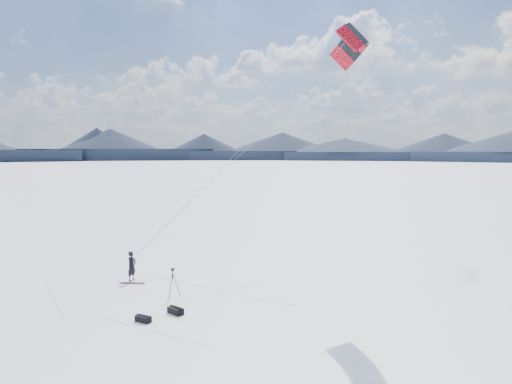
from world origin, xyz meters
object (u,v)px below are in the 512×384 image
Objects in this scene: snowboard at (132,283)px; tripod at (173,279)px; gear_bag_a at (143,319)px; snowkiter at (132,281)px; gear_bag_b at (175,311)px.

snowboard is 0.95× the size of tripod.
snowboard is 3.96m from tripod.
snowboard is 2.01× the size of gear_bag_a.
gear_bag_a is at bearing -66.55° from snowboard.
gear_bag_b is at bearing -124.53° from snowkiter.
snowboard is (0.46, -0.46, 0.02)m from snowkiter.
snowkiter is at bearing 163.68° from gear_bag_b.
tripod is 1.79× the size of gear_bag_b.
gear_bag_a is 1.66m from gear_bag_b.
gear_bag_b is at bearing -84.72° from tripod.
gear_bag_b is (0.53, 1.57, 0.02)m from gear_bag_a.
snowkiter reaches higher than gear_bag_a.
tripod is 2.10× the size of gear_bag_a.
gear_bag_b reaches higher than snowboard.
tripod is 2.76m from gear_bag_b.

